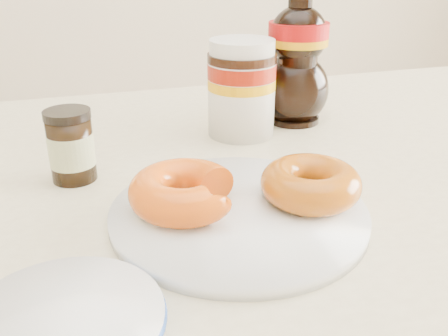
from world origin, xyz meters
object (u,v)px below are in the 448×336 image
object	(u,v)px
donut_bitten	(184,191)
syrup_bottle	(297,56)
nutella_jar	(242,84)
dark_jar	(71,146)
donut_whole	(311,183)
blue_rim_saucer	(63,323)
plate	(238,213)
dining_table	(284,243)

from	to	relation	value
donut_bitten	syrup_bottle	xyz separation A→B (m)	(0.23, 0.25, 0.07)
syrup_bottle	nutella_jar	bearing A→B (deg)	-163.47
syrup_bottle	dark_jar	bearing A→B (deg)	-160.60
donut_whole	nutella_jar	xyz separation A→B (m)	(0.01, 0.24, 0.04)
donut_whole	dark_jar	world-z (taller)	dark_jar
donut_whole	blue_rim_saucer	world-z (taller)	donut_whole
blue_rim_saucer	dark_jar	bearing A→B (deg)	86.43
donut_whole	syrup_bottle	xyz separation A→B (m)	(0.10, 0.27, 0.07)
plate	donut_bitten	world-z (taller)	donut_bitten
dark_jar	donut_bitten	bearing A→B (deg)	-51.87
plate	dark_jar	size ratio (longest dim) A/B	3.05
dining_table	nutella_jar	distance (m)	0.23
dining_table	donut_bitten	xyz separation A→B (m)	(-0.13, -0.05, 0.12)
dining_table	donut_whole	distance (m)	0.13
nutella_jar	dark_jar	distance (m)	0.26
dining_table	plate	bearing A→B (deg)	-142.41
nutella_jar	dark_jar	bearing A→B (deg)	-159.46
dark_jar	blue_rim_saucer	world-z (taller)	dark_jar
dining_table	dark_jar	xyz separation A→B (m)	(-0.24, 0.08, 0.12)
nutella_jar	syrup_bottle	world-z (taller)	syrup_bottle
donut_bitten	donut_whole	bearing A→B (deg)	-19.55
syrup_bottle	plate	bearing A→B (deg)	-124.24
plate	dark_jar	distance (m)	0.22
donut_bitten	dining_table	bearing A→B (deg)	8.59
dining_table	donut_bitten	world-z (taller)	donut_bitten
plate	nutella_jar	size ratio (longest dim) A/B	1.90
donut_whole	dark_jar	size ratio (longest dim) A/B	1.22
syrup_bottle	dark_jar	size ratio (longest dim) A/B	2.41
plate	blue_rim_saucer	world-z (taller)	blue_rim_saucer
donut_whole	dining_table	bearing A→B (deg)	85.66
donut_whole	donut_bitten	bearing A→B (deg)	171.52
dark_jar	donut_whole	bearing A→B (deg)	-32.98
plate	donut_whole	size ratio (longest dim) A/B	2.51
donut_bitten	blue_rim_saucer	xyz separation A→B (m)	(-0.12, -0.13, -0.02)
dining_table	donut_whole	world-z (taller)	donut_whole
plate	blue_rim_saucer	size ratio (longest dim) A/B	1.73
blue_rim_saucer	nutella_jar	bearing A→B (deg)	54.11
donut_whole	syrup_bottle	world-z (taller)	syrup_bottle
plate	blue_rim_saucer	distance (m)	0.21
dining_table	plate	world-z (taller)	plate
donut_bitten	nutella_jar	xyz separation A→B (m)	(0.14, 0.22, 0.04)
donut_whole	nutella_jar	bearing A→B (deg)	88.44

